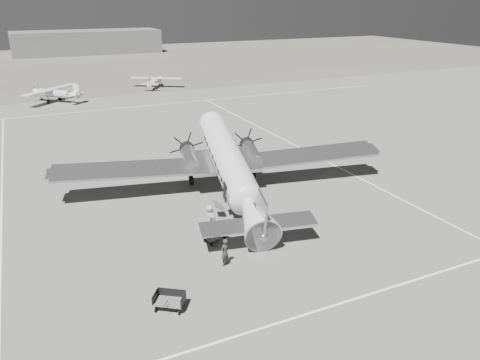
# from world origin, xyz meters

# --- Properties ---
(ground) EXTENTS (260.00, 260.00, 0.00)m
(ground) POSITION_xyz_m (0.00, 0.00, 0.00)
(ground) COLOR slate
(ground) RESTS_ON ground
(taxi_line_near) EXTENTS (60.00, 0.15, 0.01)m
(taxi_line_near) POSITION_xyz_m (0.00, -14.00, 0.01)
(taxi_line_near) COLOR white
(taxi_line_near) RESTS_ON ground
(taxi_line_right) EXTENTS (0.15, 80.00, 0.01)m
(taxi_line_right) POSITION_xyz_m (12.00, 0.00, 0.01)
(taxi_line_right) COLOR white
(taxi_line_right) RESTS_ON ground
(taxi_line_left) EXTENTS (0.15, 60.00, 0.01)m
(taxi_line_left) POSITION_xyz_m (-18.00, 10.00, 0.01)
(taxi_line_left) COLOR white
(taxi_line_left) RESTS_ON ground
(taxi_line_horizon) EXTENTS (90.00, 0.15, 0.01)m
(taxi_line_horizon) POSITION_xyz_m (0.00, 40.00, 0.01)
(taxi_line_horizon) COLOR white
(taxi_line_horizon) RESTS_ON ground
(grass_infield) EXTENTS (260.00, 90.00, 0.01)m
(grass_infield) POSITION_xyz_m (0.00, 95.00, 0.00)
(grass_infield) COLOR #5A574B
(grass_infield) RESTS_ON ground
(hangar_main) EXTENTS (42.00, 14.00, 6.60)m
(hangar_main) POSITION_xyz_m (5.00, 120.00, 3.30)
(hangar_main) COLOR #5E5E5E
(hangar_main) RESTS_ON ground
(dc3_airliner) EXTENTS (32.10, 25.12, 5.49)m
(dc3_airliner) POSITION_xyz_m (-0.64, 2.02, 2.75)
(dc3_airliner) COLOR #A8A8AA
(dc3_airliner) RESTS_ON ground
(light_plane_left) EXTENTS (14.73, 14.76, 2.39)m
(light_plane_left) POSITION_xyz_m (-10.44, 49.00, 1.19)
(light_plane_left) COLOR silver
(light_plane_left) RESTS_ON ground
(light_plane_right) EXTENTS (12.62, 12.02, 2.05)m
(light_plane_right) POSITION_xyz_m (7.68, 54.72, 1.03)
(light_plane_right) COLOR silver
(light_plane_right) RESTS_ON ground
(baggage_cart_near) EXTENTS (1.81, 1.51, 0.88)m
(baggage_cart_near) POSITION_xyz_m (-4.70, -4.60, 0.44)
(baggage_cart_near) COLOR #595959
(baggage_cart_near) RESTS_ON ground
(baggage_cart_far) EXTENTS (2.07, 1.94, 0.95)m
(baggage_cart_far) POSITION_xyz_m (-9.72, -10.50, 0.48)
(baggage_cart_far) COLOR #595959
(baggage_cart_far) RESTS_ON ground
(ground_crew) EXTENTS (0.79, 0.68, 1.83)m
(ground_crew) POSITION_xyz_m (-5.31, -7.71, 0.91)
(ground_crew) COLOR #2D2D2D
(ground_crew) RESTS_ON ground
(ramp_agent) EXTENTS (1.02, 1.11, 1.84)m
(ramp_agent) POSITION_xyz_m (-4.64, -4.27, 0.92)
(ramp_agent) COLOR silver
(ramp_agent) RESTS_ON ground
(passenger) EXTENTS (0.67, 0.97, 1.89)m
(passenger) POSITION_xyz_m (-4.36, -2.82, 0.94)
(passenger) COLOR #A9A9A6
(passenger) RESTS_ON ground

